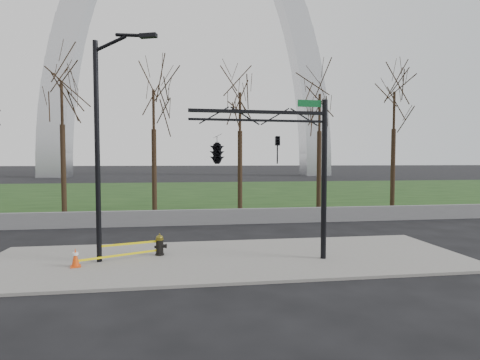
{
  "coord_description": "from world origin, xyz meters",
  "views": [
    {
      "loc": [
        -1.72,
        -14.17,
        3.78
      ],
      "look_at": [
        0.67,
        2.0,
        2.93
      ],
      "focal_mm": 28.47,
      "sensor_mm": 36.0,
      "label": 1
    }
  ],
  "objects": [
    {
      "name": "ground",
      "position": [
        0.0,
        0.0,
        0.0
      ],
      "size": [
        500.0,
        500.0,
        0.0
      ],
      "primitive_type": "plane",
      "color": "black",
      "rests_on": "ground"
    },
    {
      "name": "traffic_cone",
      "position": [
        -5.45,
        -0.53,
        0.42
      ],
      "size": [
        0.41,
        0.41,
        0.65
      ],
      "rotation": [
        0.0,
        0.0,
        0.26
      ],
      "color": "#D83F0B",
      "rests_on": "sidewalk"
    },
    {
      "name": "gateway_arch",
      "position": [
        0.0,
        75.0,
        32.5
      ],
      "size": [
        66.0,
        6.0,
        65.0
      ],
      "primitive_type": null,
      "color": "#B2B4B9",
      "rests_on": "ground"
    },
    {
      "name": "fire_hydrant",
      "position": [
        -2.66,
        0.71,
        0.49
      ],
      "size": [
        0.52,
        0.34,
        0.84
      ],
      "rotation": [
        0.0,
        0.0,
        -0.1
      ],
      "color": "black",
      "rests_on": "sidewalk"
    },
    {
      "name": "traffic_signal_mast",
      "position": [
        0.2,
        -0.8,
        4.15
      ],
      "size": [
        5.1,
        2.5,
        6.0
      ],
      "rotation": [
        0.0,
        0.0,
        0.04
      ],
      "color": "black",
      "rests_on": "ground"
    },
    {
      "name": "street_light",
      "position": [
        -4.57,
        0.0,
        4.69
      ],
      "size": [
        2.31,
        0.94,
        8.21
      ],
      "rotation": [
        0.0,
        0.0,
        -0.33
      ],
      "color": "black",
      "rests_on": "ground"
    },
    {
      "name": "tree_row",
      "position": [
        -3.68,
        12.0,
        4.76
      ],
      "size": [
        38.64,
        4.0,
        9.53
      ],
      "color": "black",
      "rests_on": "ground"
    },
    {
      "name": "grass_strip",
      "position": [
        0.0,
        30.0,
        0.03
      ],
      "size": [
        120.0,
        40.0,
        0.06
      ],
      "primitive_type": "cube",
      "color": "black",
      "rests_on": "ground"
    },
    {
      "name": "sidewalk",
      "position": [
        0.0,
        0.0,
        0.05
      ],
      "size": [
        18.0,
        6.0,
        0.1
      ],
      "primitive_type": "cube",
      "color": "slate",
      "rests_on": "ground"
    },
    {
      "name": "caution_tape",
      "position": [
        -3.92,
        0.22,
        0.45
      ],
      "size": [
        2.78,
        1.24,
        0.43
      ],
      "color": "yellow",
      "rests_on": "ground"
    },
    {
      "name": "guardrail",
      "position": [
        0.0,
        8.0,
        0.45
      ],
      "size": [
        60.0,
        0.3,
        0.9
      ],
      "primitive_type": "cube",
      "color": "#59595B",
      "rests_on": "ground"
    }
  ]
}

